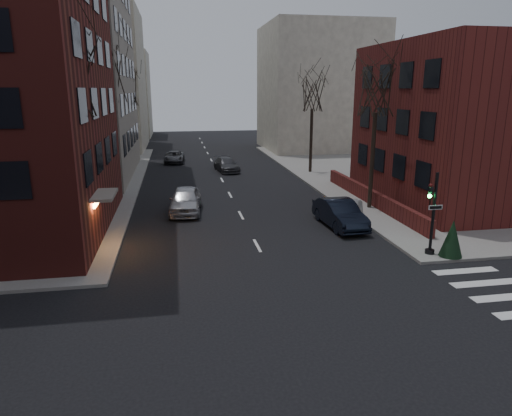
% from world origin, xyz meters
% --- Properties ---
extents(ground, '(160.00, 160.00, 0.00)m').
position_xyz_m(ground, '(0.00, 0.00, 0.00)').
color(ground, black).
rests_on(ground, ground).
extents(sidewalk_far_right, '(44.00, 44.00, 0.15)m').
position_xyz_m(sidewalk_far_right, '(29.00, 30.00, 0.07)').
color(sidewalk_far_right, gray).
rests_on(sidewalk_far_right, ground).
extents(building_left_tan, '(18.00, 18.00, 28.00)m').
position_xyz_m(building_left_tan, '(-17.00, 34.00, 14.00)').
color(building_left_tan, gray).
rests_on(building_left_tan, ground).
extents(building_right_brick, '(12.00, 14.00, 11.00)m').
position_xyz_m(building_right_brick, '(16.50, 19.00, 5.50)').
color(building_right_brick, '#5A1D1A').
rests_on(building_right_brick, ground).
extents(low_wall_right, '(0.35, 16.00, 1.00)m').
position_xyz_m(low_wall_right, '(9.30, 19.00, 0.65)').
color(low_wall_right, '#5A1D1A').
rests_on(low_wall_right, sidewalk_far_right).
extents(building_distant_la, '(14.00, 16.00, 18.00)m').
position_xyz_m(building_distant_la, '(-15.00, 55.00, 9.00)').
color(building_distant_la, beige).
rests_on(building_distant_la, ground).
extents(building_distant_ra, '(14.00, 14.00, 16.00)m').
position_xyz_m(building_distant_ra, '(15.00, 50.00, 8.00)').
color(building_distant_ra, beige).
rests_on(building_distant_ra, ground).
extents(building_distant_lb, '(10.00, 12.00, 14.00)m').
position_xyz_m(building_distant_lb, '(-13.00, 72.00, 7.00)').
color(building_distant_lb, beige).
rests_on(building_distant_lb, ground).
extents(traffic_signal, '(0.76, 0.44, 4.00)m').
position_xyz_m(traffic_signal, '(7.94, 8.99, 1.91)').
color(traffic_signal, black).
rests_on(traffic_signal, sidewalk_far_right).
extents(tree_left_a, '(4.18, 4.18, 10.26)m').
position_xyz_m(tree_left_a, '(-8.80, 14.00, 8.47)').
color(tree_left_a, '#2D231C').
rests_on(tree_left_a, sidewalk_far_left).
extents(tree_left_b, '(4.40, 4.40, 10.80)m').
position_xyz_m(tree_left_b, '(-8.80, 26.00, 8.91)').
color(tree_left_b, '#2D231C').
rests_on(tree_left_b, sidewalk_far_left).
extents(tree_left_c, '(3.96, 3.96, 9.72)m').
position_xyz_m(tree_left_c, '(-8.80, 40.00, 8.03)').
color(tree_left_c, '#2D231C').
rests_on(tree_left_c, sidewalk_far_left).
extents(tree_right_a, '(3.96, 3.96, 9.72)m').
position_xyz_m(tree_right_a, '(8.80, 18.00, 8.03)').
color(tree_right_a, '#2D231C').
rests_on(tree_right_a, sidewalk_far_right).
extents(tree_right_b, '(3.74, 3.74, 9.18)m').
position_xyz_m(tree_right_b, '(8.80, 32.00, 7.59)').
color(tree_right_b, '#2D231C').
rests_on(tree_right_b, sidewalk_far_right).
extents(streetlamp_near, '(0.36, 0.36, 6.28)m').
position_xyz_m(streetlamp_near, '(-8.20, 22.00, 4.24)').
color(streetlamp_near, black).
rests_on(streetlamp_near, sidewalk_far_left).
extents(streetlamp_far, '(0.36, 0.36, 6.28)m').
position_xyz_m(streetlamp_far, '(-8.20, 42.00, 4.24)').
color(streetlamp_far, black).
rests_on(streetlamp_far, sidewalk_far_left).
extents(parked_sedan, '(2.01, 4.99, 1.61)m').
position_xyz_m(parked_sedan, '(5.39, 14.47, 0.81)').
color(parked_sedan, black).
rests_on(parked_sedan, ground).
extents(car_lane_silver, '(2.43, 5.06, 1.67)m').
position_xyz_m(car_lane_silver, '(-3.49, 19.36, 0.83)').
color(car_lane_silver, '#A9AAAF').
rests_on(car_lane_silver, ground).
extents(car_lane_gray, '(2.48, 4.82, 1.34)m').
position_xyz_m(car_lane_gray, '(0.91, 34.36, 0.67)').
color(car_lane_gray, '#3B3B3F').
rests_on(car_lane_gray, ground).
extents(car_lane_far, '(2.35, 4.65, 1.26)m').
position_xyz_m(car_lane_far, '(-4.18, 40.77, 0.63)').
color(car_lane_far, '#3C3D41').
rests_on(car_lane_far, ground).
extents(sandwich_board, '(0.60, 0.69, 0.94)m').
position_xyz_m(sandwich_board, '(7.30, 16.56, 0.62)').
color(sandwich_board, silver).
rests_on(sandwich_board, sidewalk_far_right).
extents(evergreen_shrub, '(1.41, 1.41, 1.79)m').
position_xyz_m(evergreen_shrub, '(8.79, 8.50, 1.05)').
color(evergreen_shrub, black).
rests_on(evergreen_shrub, sidewalk_far_right).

